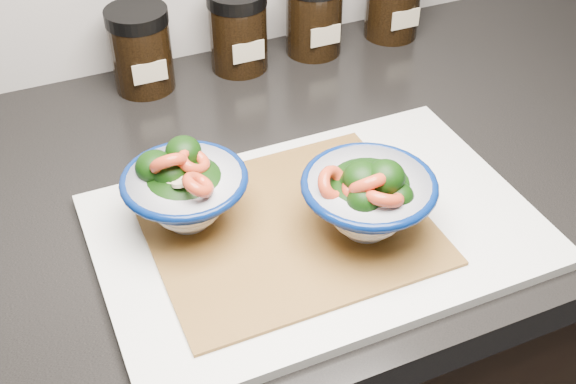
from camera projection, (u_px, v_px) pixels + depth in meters
name	position (u px, v px, depth m)	size (l,w,h in m)	color
countertop	(325.00, 169.00, 0.87)	(3.50, 0.60, 0.04)	black
cutting_board	(317.00, 230.00, 0.75)	(0.45, 0.30, 0.01)	silver
bamboo_mat	(288.00, 226.00, 0.74)	(0.28, 0.24, 0.00)	#A06E30
bowl_left	(184.00, 189.00, 0.72)	(0.13, 0.13, 0.10)	white
bowl_right	(368.00, 197.00, 0.71)	(0.14, 0.14, 0.10)	white
spice_jar_a	(141.00, 49.00, 0.95)	(0.08, 0.08, 0.11)	black
spice_jar_b	(238.00, 30.00, 0.99)	(0.08, 0.08, 0.11)	black
spice_jar_c	(314.00, 15.00, 1.02)	(0.08, 0.08, 0.11)	black
spice_jar_d	(393.00, 0.00, 1.06)	(0.08, 0.08, 0.11)	black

